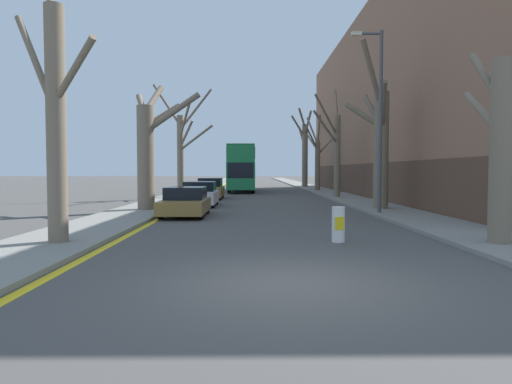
{
  "coord_description": "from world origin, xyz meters",
  "views": [
    {
      "loc": [
        -0.69,
        -8.0,
        2.01
      ],
      "look_at": [
        -0.26,
        30.13,
        0.2
      ],
      "focal_mm": 32.0,
      "sensor_mm": 36.0,
      "label": 1
    }
  ],
  "objects_px": {
    "street_tree_right_4": "(305,151)",
    "traffic_bollard": "(338,224)",
    "street_tree_right_2": "(335,149)",
    "street_tree_left_2": "(182,148)",
    "parked_car_2": "(210,189)",
    "street_tree_right_0": "(503,141)",
    "street_tree_left_0": "(56,116)",
    "street_tree_left_1": "(148,149)",
    "street_tree_right_3": "(317,158)",
    "parked_car_1": "(200,194)",
    "double_decker_bus": "(242,166)",
    "lamp_post": "(378,113)",
    "street_tree_right_1": "(380,142)",
    "parked_car_0": "(185,202)"
  },
  "relations": [
    {
      "from": "street_tree_right_3",
      "to": "street_tree_left_1",
      "type": "bearing_deg",
      "value": -117.95
    },
    {
      "from": "street_tree_left_2",
      "to": "parked_car_2",
      "type": "height_order",
      "value": "street_tree_left_2"
    },
    {
      "from": "street_tree_left_1",
      "to": "street_tree_right_1",
      "type": "height_order",
      "value": "street_tree_right_1"
    },
    {
      "from": "street_tree_left_2",
      "to": "parked_car_2",
      "type": "bearing_deg",
      "value": -7.1
    },
    {
      "from": "parked_car_2",
      "to": "street_tree_right_2",
      "type": "bearing_deg",
      "value": 2.8
    },
    {
      "from": "street_tree_left_2",
      "to": "street_tree_right_0",
      "type": "relative_size",
      "value": 1.28
    },
    {
      "from": "street_tree_left_0",
      "to": "street_tree_right_0",
      "type": "bearing_deg",
      "value": -1.59
    },
    {
      "from": "parked_car_2",
      "to": "street_tree_right_3",
      "type": "bearing_deg",
      "value": 51.12
    },
    {
      "from": "street_tree_right_3",
      "to": "parked_car_1",
      "type": "height_order",
      "value": "street_tree_right_3"
    },
    {
      "from": "street_tree_right_3",
      "to": "parked_car_1",
      "type": "bearing_deg",
      "value": -117.03
    },
    {
      "from": "street_tree_right_3",
      "to": "parked_car_0",
      "type": "bearing_deg",
      "value": -111.3
    },
    {
      "from": "street_tree_right_2",
      "to": "street_tree_right_4",
      "type": "bearing_deg",
      "value": 89.34
    },
    {
      "from": "street_tree_right_4",
      "to": "traffic_bollard",
      "type": "bearing_deg",
      "value": -95.38
    },
    {
      "from": "street_tree_right_3",
      "to": "street_tree_left_0",
      "type": "bearing_deg",
      "value": -109.99
    },
    {
      "from": "street_tree_left_2",
      "to": "double_decker_bus",
      "type": "distance_m",
      "value": 11.46
    },
    {
      "from": "street_tree_right_3",
      "to": "traffic_bollard",
      "type": "relative_size",
      "value": 7.23
    },
    {
      "from": "street_tree_right_0",
      "to": "traffic_bollard",
      "type": "distance_m",
      "value": 4.76
    },
    {
      "from": "street_tree_left_1",
      "to": "parked_car_2",
      "type": "distance_m",
      "value": 10.48
    },
    {
      "from": "parked_car_2",
      "to": "street_tree_right_4",
      "type": "bearing_deg",
      "value": 66.78
    },
    {
      "from": "street_tree_right_0",
      "to": "street_tree_right_4",
      "type": "xyz_separation_m",
      "value": [
        -0.22,
        42.0,
        1.52
      ]
    },
    {
      "from": "double_decker_bus",
      "to": "lamp_post",
      "type": "distance_m",
      "value": 23.87
    },
    {
      "from": "lamp_post",
      "to": "parked_car_1",
      "type": "bearing_deg",
      "value": 148.49
    },
    {
      "from": "street_tree_left_1",
      "to": "parked_car_1",
      "type": "xyz_separation_m",
      "value": [
        2.12,
        3.3,
        -2.38
      ]
    },
    {
      "from": "street_tree_left_0",
      "to": "parked_car_2",
      "type": "xyz_separation_m",
      "value": [
        2.26,
        20.21,
        -2.75
      ]
    },
    {
      "from": "double_decker_bus",
      "to": "lamp_post",
      "type": "bearing_deg",
      "value": -73.99
    },
    {
      "from": "street_tree_right_2",
      "to": "double_decker_bus",
      "type": "height_order",
      "value": "street_tree_right_2"
    },
    {
      "from": "street_tree_right_0",
      "to": "street_tree_right_2",
      "type": "relative_size",
      "value": 0.78
    },
    {
      "from": "street_tree_left_2",
      "to": "street_tree_right_3",
      "type": "distance_m",
      "value": 15.98
    },
    {
      "from": "street_tree_right_0",
      "to": "street_tree_left_2",
      "type": "bearing_deg",
      "value": 118.87
    },
    {
      "from": "street_tree_right_3",
      "to": "parked_car_0",
      "type": "distance_m",
      "value": 25.7
    },
    {
      "from": "street_tree_left_0",
      "to": "double_decker_bus",
      "type": "relative_size",
      "value": 0.7
    },
    {
      "from": "street_tree_left_2",
      "to": "street_tree_right_1",
      "type": "relative_size",
      "value": 0.98
    },
    {
      "from": "street_tree_right_4",
      "to": "lamp_post",
      "type": "xyz_separation_m",
      "value": [
        -0.64,
        -33.4,
        0.28
      ]
    },
    {
      "from": "street_tree_right_4",
      "to": "lamp_post",
      "type": "height_order",
      "value": "street_tree_right_4"
    },
    {
      "from": "street_tree_left_0",
      "to": "street_tree_left_1",
      "type": "xyz_separation_m",
      "value": [
        0.13,
        10.22,
        -0.41
      ]
    },
    {
      "from": "street_tree_right_2",
      "to": "parked_car_1",
      "type": "distance_m",
      "value": 11.8
    },
    {
      "from": "street_tree_left_0",
      "to": "lamp_post",
      "type": "bearing_deg",
      "value": 37.39
    },
    {
      "from": "double_decker_bus",
      "to": "street_tree_right_3",
      "type": "bearing_deg",
      "value": 4.82
    },
    {
      "from": "street_tree_right_4",
      "to": "parked_car_2",
      "type": "xyz_separation_m",
      "value": [
        -9.21,
        -21.46,
        -3.59
      ]
    },
    {
      "from": "street_tree_left_1",
      "to": "street_tree_right_3",
      "type": "distance_m",
      "value": 24.35
    },
    {
      "from": "street_tree_right_0",
      "to": "street_tree_right_1",
      "type": "bearing_deg",
      "value": 90.71
    },
    {
      "from": "street_tree_right_4",
      "to": "parked_car_1",
      "type": "distance_m",
      "value": 29.84
    },
    {
      "from": "street_tree_left_0",
      "to": "street_tree_right_0",
      "type": "relative_size",
      "value": 1.15
    },
    {
      "from": "parked_car_2",
      "to": "street_tree_left_0",
      "type": "bearing_deg",
      "value": -96.37
    },
    {
      "from": "street_tree_right_2",
      "to": "street_tree_right_3",
      "type": "xyz_separation_m",
      "value": [
        0.33,
        11.08,
        -0.35
      ]
    },
    {
      "from": "street_tree_left_1",
      "to": "street_tree_right_4",
      "type": "relative_size",
      "value": 0.7
    },
    {
      "from": "street_tree_right_4",
      "to": "double_decker_bus",
      "type": "relative_size",
      "value": 0.89
    },
    {
      "from": "street_tree_right_4",
      "to": "double_decker_bus",
      "type": "xyz_separation_m",
      "value": [
        -7.19,
        -10.56,
        -1.87
      ]
    },
    {
      "from": "street_tree_right_1",
      "to": "parked_car_0",
      "type": "bearing_deg",
      "value": -164.22
    },
    {
      "from": "parked_car_0",
      "to": "street_tree_left_2",
      "type": "bearing_deg",
      "value": 99.22
    }
  ]
}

